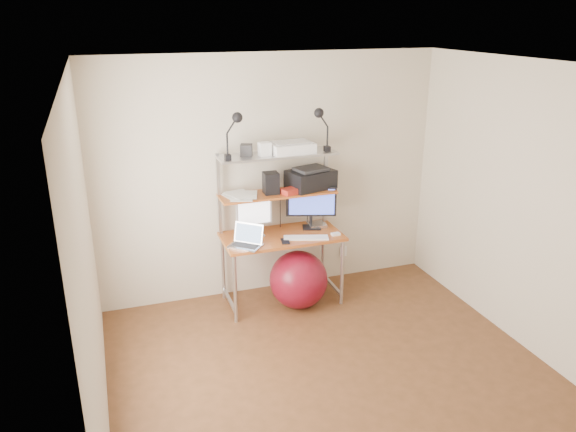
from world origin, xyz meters
name	(u,v)px	position (x,y,z in m)	size (l,w,h in m)	color
room	(342,240)	(0.00, 0.00, 1.25)	(3.60, 3.60, 3.60)	brown
computer_desk	(280,213)	(0.00, 1.50, 0.96)	(1.20, 0.60, 1.57)	#AD6421
wall_outlet	(343,251)	(0.85, 1.79, 0.30)	(0.08, 0.01, 0.12)	white
monitor_silver	(254,214)	(-0.26, 1.53, 0.96)	(0.38, 0.15, 0.42)	#BBBBC0
monitor_black	(311,204)	(0.35, 1.55, 1.00)	(0.50, 0.21, 0.52)	black
laptop	(247,241)	(-0.40, 1.30, 0.78)	(0.38, 0.37, 0.26)	#BBBCC0
keyboard	(306,238)	(0.20, 1.28, 0.75)	(0.44, 0.13, 0.01)	white
mouse	(336,234)	(0.51, 1.26, 0.75)	(0.09, 0.05, 0.02)	white
mac_mini	(317,225)	(0.42, 1.56, 0.76)	(0.18, 0.18, 0.03)	#BBBCC0
phone	(285,241)	(-0.02, 1.26, 0.75)	(0.08, 0.14, 0.01)	black
printer	(311,178)	(0.37, 1.60, 1.25)	(0.52, 0.42, 0.22)	black
nas_cube	(271,183)	(-0.07, 1.57, 1.26)	(0.15, 0.15, 0.21)	black
red_box	(291,191)	(0.12, 1.49, 1.18)	(0.20, 0.13, 0.05)	red
scanner	(291,147)	(0.15, 1.57, 1.60)	(0.44, 0.31, 0.11)	white
box_white	(265,149)	(-0.14, 1.53, 1.62)	(0.11, 0.09, 0.13)	white
box_grey	(246,150)	(-0.31, 1.58, 1.61)	(0.11, 0.11, 0.11)	#2D2D2F
clip_lamp_left	(235,125)	(-0.44, 1.46, 1.87)	(0.18, 0.10, 0.44)	black
clip_lamp_right	(321,120)	(0.42, 1.49, 1.87)	(0.17, 0.10, 0.44)	black
exercise_ball	(299,280)	(0.12, 1.28, 0.30)	(0.59, 0.59, 0.59)	maroon
paper_stack	(241,195)	(-0.38, 1.57, 1.16)	(0.37, 0.42, 0.02)	white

